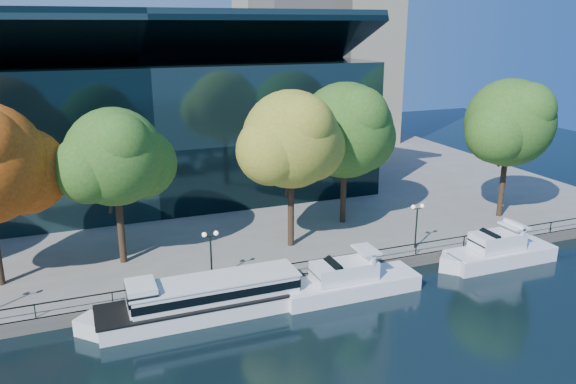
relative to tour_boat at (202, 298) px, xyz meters
name	(u,v)px	position (x,y,z in m)	size (l,w,h in m)	color
ground	(263,313)	(4.04, -1.27, -1.36)	(160.00, 160.00, 0.00)	black
promenade	(172,181)	(4.04, 35.10, -0.86)	(90.00, 67.08, 1.00)	slate
railing	(249,271)	(4.04, 1.98, 0.58)	(88.20, 0.08, 0.99)	black
convention_building	(141,127)	(0.04, 30.52, 7.15)	(50.00, 24.57, 21.43)	black
tour_boat	(202,298)	(0.00, 0.00, 0.00)	(16.81, 3.75, 3.19)	white
cruiser_near	(345,281)	(10.85, -0.74, -0.27)	(12.08, 3.11, 3.50)	white
cruiser_far	(496,251)	(25.67, -0.32, -0.20)	(11.10, 3.08, 3.63)	white
tree_2	(117,159)	(-4.34, 9.36, 8.41)	(9.74, 7.99, 12.84)	black
tree_3	(293,141)	(10.00, 7.77, 9.07)	(10.46, 8.58, 13.79)	black
tree_4	(347,132)	(17.09, 11.62, 8.69)	(11.45, 9.39, 13.83)	black
tree_5	(511,125)	(32.97, 7.45, 9.11)	(10.81, 8.86, 13.98)	black
lamp_1	(211,245)	(1.48, 3.23, 2.62)	(1.26, 0.36, 4.03)	black
lamp_2	(417,216)	(19.79, 3.23, 2.62)	(1.26, 0.36, 4.03)	black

